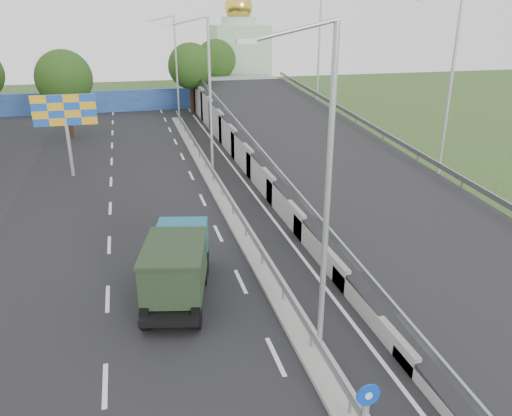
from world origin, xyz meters
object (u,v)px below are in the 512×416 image
object	(u,v)px
sign_bollard	(366,410)
church	(239,55)
dump_truck	(177,264)
lamp_post_near	(322,183)
billboard	(65,115)
lamp_post_far	(174,62)
lamp_post_mid	(207,89)

from	to	relation	value
sign_bollard	church	bearing A→B (deg)	80.19
sign_bollard	dump_truck	xyz separation A→B (m)	(-3.76, 8.46, 0.35)
lamp_post_near	billboard	bearing A→B (deg)	112.49
lamp_post_near	church	distance (m)	54.90
sign_bollard	dump_truck	size ratio (longest dim) A/B	0.28
lamp_post_near	dump_truck	world-z (taller)	lamp_post_near
lamp_post_far	church	distance (m)	17.15
lamp_post_far	church	bearing A→B (deg)	54.76
sign_bollard	lamp_post_far	bearing A→B (deg)	89.86
billboard	dump_truck	world-z (taller)	billboard
church	dump_truck	size ratio (longest dim) A/B	2.31
lamp_post_near	dump_truck	bearing A→B (deg)	129.91
lamp_post_mid	church	distance (m)	35.41
sign_bollard	dump_truck	distance (m)	9.26
lamp_post_far	billboard	world-z (taller)	lamp_post_far
church	lamp_post_mid	bearing A→B (deg)	-106.22
billboard	lamp_post_far	bearing A→B (deg)	63.16
billboard	dump_truck	xyz separation A→B (m)	(5.24, -17.37, -2.81)
church	lamp_post_far	bearing A→B (deg)	-125.24
lamp_post_near	lamp_post_mid	bearing A→B (deg)	90.00
lamp_post_near	billboard	size ratio (longest dim) A/B	1.83
lamp_post_far	dump_truck	world-z (taller)	lamp_post_far
dump_truck	billboard	bearing A→B (deg)	119.90
lamp_post_mid	billboard	distance (m)	9.47
billboard	lamp_post_mid	bearing A→B (deg)	-12.38
lamp_post_mid	dump_truck	xyz separation A→B (m)	(-3.87, -15.37, -4.43)
sign_bollard	lamp_post_near	size ratio (longest dim) A/B	0.17
lamp_post_far	sign_bollard	bearing A→B (deg)	-90.14
sign_bollard	lamp_post_far	size ratio (longest dim) A/B	0.17
billboard	dump_truck	bearing A→B (deg)	-73.22
lamp_post_far	church	xyz separation A→B (m)	(9.89, 14.00, -0.50)
sign_bollard	lamp_post_mid	distance (m)	24.30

